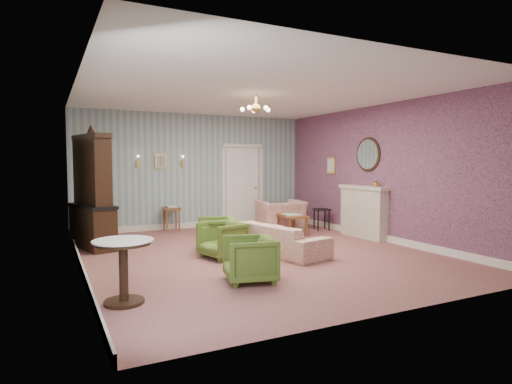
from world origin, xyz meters
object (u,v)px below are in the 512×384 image
olive_chair_b (222,238)px  coffee_table (292,224)px  olive_chair_a (250,257)px  wingback_chair (281,210)px  pedestal_table (124,272)px  olive_chair_c (217,233)px  sofa_chintz (280,233)px  dresser (91,188)px  fireplace (363,212)px  side_table_black (322,219)px

olive_chair_b → coffee_table: 2.85m
olive_chair_a → wingback_chair: wingback_chair is taller
pedestal_table → coffee_table: bearing=37.6°
olive_chair_c → wingback_chair: bearing=143.8°
sofa_chintz → wingback_chair: (1.47, 2.54, 0.10)m
dresser → fireplace: (5.51, -1.44, -0.59)m
wingback_chair → fireplace: 2.15m
wingback_chair → olive_chair_b: bearing=49.1°
olive_chair_b → side_table_black: (3.35, 1.77, -0.08)m
coffee_table → pedestal_table: (-4.33, -3.33, 0.15)m
dresser → wingback_chair: bearing=-9.1°
coffee_table → side_table_black: size_ratio=1.71×
fireplace → side_table_black: (-0.21, 1.29, -0.31)m
dresser → pedestal_table: (0.00, -3.68, -0.79)m
olive_chair_a → dresser: dresser is taller
olive_chair_c → dresser: size_ratio=0.30×
olive_chair_c → pedestal_table: 3.08m
olive_chair_a → sofa_chintz: (1.29, 1.41, 0.03)m
olive_chair_b → side_table_black: bearing=102.6°
fireplace → side_table_black: fireplace is taller
olive_chair_c → pedestal_table: pedestal_table is taller
wingback_chair → dresser: size_ratio=0.47×
coffee_table → side_table_black: 0.99m
olive_chair_a → wingback_chair: bearing=158.4°
olive_chair_c → wingback_chair: size_ratio=0.65×
olive_chair_b → pedestal_table: bearing=-63.3°
olive_chair_c → coffee_table: olive_chair_c is taller
wingback_chair → olive_chair_a: bearing=61.0°
olive_chair_c → olive_chair_b: bearing=5.8°
sofa_chintz → wingback_chair: 2.94m
olive_chair_c → dresser: (-2.06, 1.38, 0.82)m
coffee_table → olive_chair_b: bearing=-146.4°
olive_chair_b → wingback_chair: 3.47m
olive_chair_b → pedestal_table: size_ratio=0.90×
olive_chair_b → pedestal_table: (-1.95, -1.76, 0.04)m
olive_chair_b → wingback_chair: (2.53, 2.37, 0.13)m
fireplace → pedestal_table: (-5.51, -2.24, -0.20)m
dresser → fireplace: dresser is taller
fireplace → olive_chair_c: bearing=179.1°
olive_chair_b → sofa_chintz: size_ratio=0.36×
olive_chair_a → sofa_chintz: 1.91m
olive_chair_a → pedestal_table: (-1.73, -0.18, 0.03)m
dresser → side_table_black: 5.38m
side_table_black → pedestal_table: bearing=-146.3°
fireplace → pedestal_table: size_ratio=1.82×
side_table_black → olive_chair_c: bearing=-159.1°
olive_chair_a → sofa_chintz: size_ratio=0.36×
olive_chair_c → sofa_chintz: 1.19m
olive_chair_a → fireplace: 4.31m
dresser → side_table_black: dresser is taller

